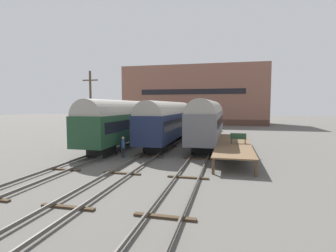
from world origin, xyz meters
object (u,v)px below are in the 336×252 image
at_px(train_car_green, 125,120).
at_px(utility_pole, 91,108).
at_px(train_car_navy, 169,120).
at_px(person_worker, 123,145).
at_px(train_car_grey, 208,119).
at_px(bench, 238,138).

height_order(train_car_green, utility_pole, utility_pole).
xyz_separation_m(train_car_navy, utility_pole, (-8.00, -3.75, 1.45)).
distance_m(person_worker, utility_pole, 8.32).
xyz_separation_m(train_car_green, person_worker, (2.32, -6.05, -1.78)).
bearing_deg(train_car_grey, train_car_navy, -171.36).
relative_size(train_car_green, utility_pole, 2.06).
height_order(train_car_navy, train_car_grey, train_car_grey).
distance_m(train_car_green, person_worker, 6.72).
xyz_separation_m(person_worker, utility_pole, (-5.87, 4.94, 3.20)).
xyz_separation_m(train_car_grey, person_worker, (-6.56, -9.37, -1.85)).
bearing_deg(bench, person_worker, -162.05).
bearing_deg(person_worker, train_car_grey, 54.99).
bearing_deg(person_worker, train_car_navy, 76.28).
height_order(bench, person_worker, bench).
bearing_deg(train_car_grey, bench, -62.29).
distance_m(train_car_green, bench, 12.53).
bearing_deg(bench, train_car_grey, 117.71).
height_order(train_car_grey, person_worker, train_car_grey).
height_order(train_car_grey, utility_pole, utility_pole).
bearing_deg(utility_pole, bench, -6.42).
xyz_separation_m(train_car_green, bench, (12.13, -2.87, -1.27)).
xyz_separation_m(train_car_navy, train_car_grey, (4.44, 0.67, 0.10)).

